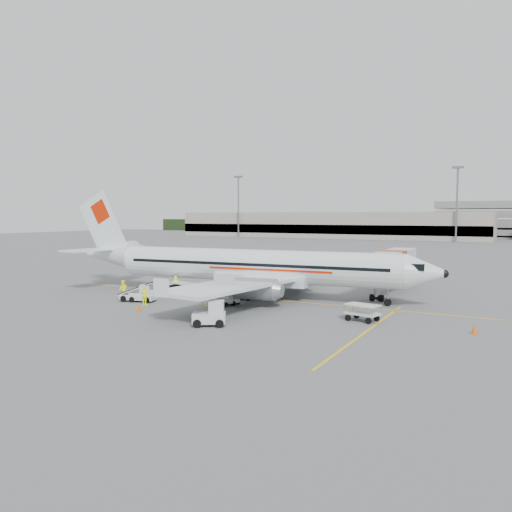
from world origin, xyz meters
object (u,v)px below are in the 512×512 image
at_px(jet_bridge, 392,272).
at_px(tug_mid, 226,294).
at_px(aircraft, 254,244).
at_px(tug_aft, 142,293).
at_px(tug_fore, 209,313).
at_px(belt_loader, 138,289).

relative_size(jet_bridge, tug_mid, 6.97).
height_order(aircraft, tug_aft, aircraft).
distance_m(aircraft, tug_fore, 13.64).
distance_m(jet_bridge, tug_fore, 22.93).
xyz_separation_m(belt_loader, tug_fore, (11.23, -5.36, -0.27)).
height_order(aircraft, tug_mid, aircraft).
bearing_deg(belt_loader, aircraft, 29.03).
relative_size(belt_loader, tug_mid, 1.84).
bearing_deg(aircraft, jet_bridge, 34.20).
relative_size(tug_mid, tug_aft, 1.16).
height_order(belt_loader, tug_mid, belt_loader).
xyz_separation_m(aircraft, tug_mid, (-0.38, -4.52, -4.19)).
xyz_separation_m(tug_fore, tug_mid, (-3.59, 8.06, 0.01)).
bearing_deg(jet_bridge, tug_mid, -130.02).
xyz_separation_m(belt_loader, tug_aft, (0.29, 0.09, -0.38)).
bearing_deg(aircraft, tug_fore, -80.91).
bearing_deg(tug_mid, tug_fore, -44.97).
height_order(aircraft, tug_fore, aircraft).
xyz_separation_m(jet_bridge, tug_aft, (-18.66, -16.11, -1.35)).
relative_size(aircraft, tug_mid, 15.91).
distance_m(belt_loader, tug_aft, 0.49).
xyz_separation_m(aircraft, tug_fore, (3.21, -12.58, -4.20)).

